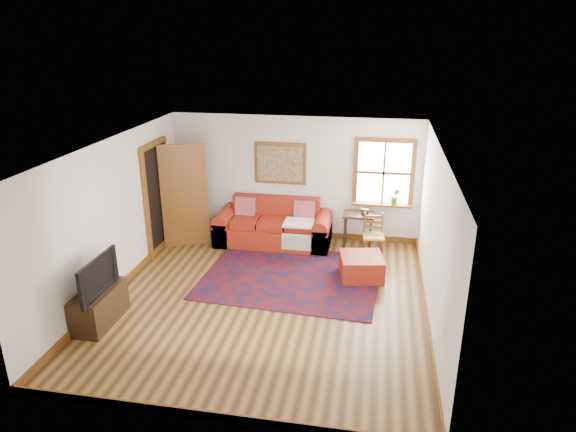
% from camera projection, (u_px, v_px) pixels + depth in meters
% --- Properties ---
extents(ground, '(5.50, 5.50, 0.00)m').
position_uv_depth(ground, '(267.00, 300.00, 8.23)').
color(ground, '#432912').
rests_on(ground, ground).
extents(room_envelope, '(5.04, 5.54, 2.52)m').
position_uv_depth(room_envelope, '(265.00, 202.00, 7.67)').
color(room_envelope, silver).
rests_on(room_envelope, ground).
extents(window, '(1.18, 0.20, 1.38)m').
position_uv_depth(window, '(385.00, 180.00, 9.98)').
color(window, white).
rests_on(window, ground).
extents(doorway, '(0.89, 1.08, 2.14)m').
position_uv_depth(doorway, '(174.00, 195.00, 9.87)').
color(doorway, black).
rests_on(doorway, ground).
extents(framed_artwork, '(1.05, 0.07, 0.85)m').
position_uv_depth(framed_artwork, '(280.00, 163.00, 10.25)').
color(framed_artwork, brown).
rests_on(framed_artwork, ground).
extents(persian_rug, '(3.14, 2.57, 0.02)m').
position_uv_depth(persian_rug, '(291.00, 276.00, 8.98)').
color(persian_rug, '#500D0B').
rests_on(persian_rug, ground).
extents(red_leather_sofa, '(2.28, 0.94, 0.89)m').
position_uv_depth(red_leather_sofa, '(274.00, 229.00, 10.32)').
color(red_leather_sofa, maroon).
rests_on(red_leather_sofa, ground).
extents(red_ottoman, '(0.83, 0.83, 0.41)m').
position_uv_depth(red_ottoman, '(361.00, 267.00, 8.90)').
color(red_ottoman, maroon).
rests_on(red_ottoman, ground).
extents(side_table, '(0.59, 0.44, 0.71)m').
position_uv_depth(side_table, '(358.00, 220.00, 9.99)').
color(side_table, '#301E10').
rests_on(side_table, ground).
extents(ladder_back_chair, '(0.43, 0.41, 0.84)m').
position_uv_depth(ladder_back_chair, '(373.00, 234.00, 9.67)').
color(ladder_back_chair, tan).
rests_on(ladder_back_chair, ground).
extents(media_cabinet, '(0.44, 0.97, 0.54)m').
position_uv_depth(media_cabinet, '(99.00, 306.00, 7.51)').
color(media_cabinet, '#301E10').
rests_on(media_cabinet, ground).
extents(television, '(0.13, 0.98, 0.57)m').
position_uv_depth(television, '(92.00, 276.00, 7.22)').
color(television, black).
rests_on(television, media_cabinet).
extents(candle_hurricane, '(0.12, 0.12, 0.18)m').
position_uv_depth(candle_hurricane, '(112.00, 274.00, 7.72)').
color(candle_hurricane, silver).
rests_on(candle_hurricane, media_cabinet).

